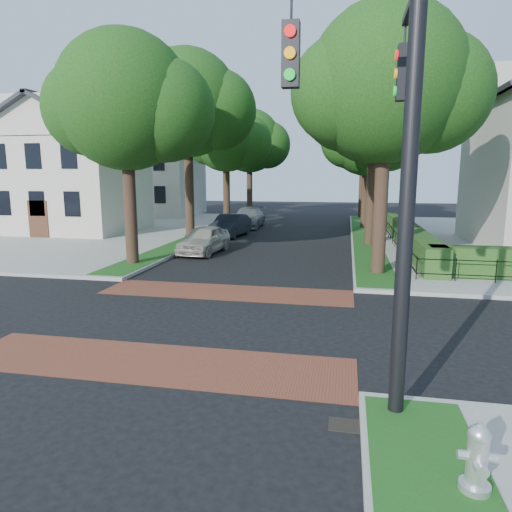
% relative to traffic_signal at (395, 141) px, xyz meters
% --- Properties ---
extents(ground, '(120.00, 120.00, 0.00)m').
position_rel_traffic_signal_xyz_m(ground, '(-4.89, 4.41, -4.71)').
color(ground, black).
rests_on(ground, ground).
extents(sidewalk_nw, '(30.00, 30.00, 0.15)m').
position_rel_traffic_signal_xyz_m(sidewalk_nw, '(-24.39, 23.41, -4.63)').
color(sidewalk_nw, gray).
rests_on(sidewalk_nw, ground).
extents(crosswalk_far, '(9.00, 2.20, 0.01)m').
position_rel_traffic_signal_xyz_m(crosswalk_far, '(-4.89, 7.61, -4.70)').
color(crosswalk_far, brown).
rests_on(crosswalk_far, ground).
extents(crosswalk_near, '(9.00, 2.20, 0.01)m').
position_rel_traffic_signal_xyz_m(crosswalk_near, '(-4.89, 1.21, -4.70)').
color(crosswalk_near, brown).
rests_on(crosswalk_near, ground).
extents(storm_drain, '(0.65, 0.45, 0.01)m').
position_rel_traffic_signal_xyz_m(storm_drain, '(-0.59, -0.59, -4.70)').
color(storm_drain, black).
rests_on(storm_drain, ground).
extents(grass_strip_ne, '(1.60, 29.80, 0.02)m').
position_rel_traffic_signal_xyz_m(grass_strip_ne, '(0.51, 23.51, -4.55)').
color(grass_strip_ne, '#174012').
rests_on(grass_strip_ne, sidewalk_ne).
extents(grass_strip_nw, '(1.60, 29.80, 0.02)m').
position_rel_traffic_signal_xyz_m(grass_strip_nw, '(-10.29, 23.51, -4.55)').
color(grass_strip_nw, '#174012').
rests_on(grass_strip_nw, sidewalk_nw).
extents(tree_right_near, '(7.75, 6.67, 10.66)m').
position_rel_traffic_signal_xyz_m(tree_right_near, '(0.72, 11.65, 2.92)').
color(tree_right_near, black).
rests_on(tree_right_near, sidewalk_ne).
extents(tree_right_mid, '(8.25, 7.09, 11.22)m').
position_rel_traffic_signal_xyz_m(tree_right_mid, '(0.72, 19.66, 3.28)').
color(tree_right_mid, black).
rests_on(tree_right_mid, sidewalk_ne).
extents(tree_right_far, '(7.25, 6.23, 9.74)m').
position_rel_traffic_signal_xyz_m(tree_right_far, '(0.71, 28.64, 2.20)').
color(tree_right_far, black).
rests_on(tree_right_far, sidewalk_ne).
extents(tree_right_back, '(7.50, 6.45, 10.20)m').
position_rel_traffic_signal_xyz_m(tree_right_back, '(0.72, 37.64, 2.56)').
color(tree_right_back, black).
rests_on(tree_right_back, sidewalk_ne).
extents(tree_left_near, '(7.50, 6.45, 10.20)m').
position_rel_traffic_signal_xyz_m(tree_left_near, '(-10.28, 11.64, 2.56)').
color(tree_left_near, black).
rests_on(tree_left_near, sidewalk_nw).
extents(tree_left_mid, '(8.00, 6.88, 11.48)m').
position_rel_traffic_signal_xyz_m(tree_left_mid, '(-10.28, 19.66, 3.64)').
color(tree_left_mid, black).
rests_on(tree_left_mid, sidewalk_nw).
extents(tree_left_far, '(7.00, 6.02, 9.86)m').
position_rel_traffic_signal_xyz_m(tree_left_far, '(-10.29, 28.63, 2.41)').
color(tree_left_far, black).
rests_on(tree_left_far, sidewalk_nw).
extents(tree_left_back, '(7.75, 6.66, 10.44)m').
position_rel_traffic_signal_xyz_m(tree_left_back, '(-10.28, 37.65, 2.70)').
color(tree_left_back, black).
rests_on(tree_left_back, sidewalk_nw).
extents(hedge_main_road, '(1.00, 18.00, 1.20)m').
position_rel_traffic_signal_xyz_m(hedge_main_road, '(2.81, 19.41, -3.96)').
color(hedge_main_road, '#1F4517').
rests_on(hedge_main_road, sidewalk_ne).
extents(fence_main_road, '(0.06, 18.00, 0.90)m').
position_rel_traffic_signal_xyz_m(fence_main_road, '(2.01, 19.41, -4.11)').
color(fence_main_road, black).
rests_on(fence_main_road, sidewalk_ne).
extents(house_left_near, '(10.00, 9.00, 10.14)m').
position_rel_traffic_signal_xyz_m(house_left_near, '(-20.38, 22.41, 0.33)').
color(house_left_near, beige).
rests_on(house_left_near, sidewalk_nw).
extents(house_left_far, '(10.00, 9.00, 10.14)m').
position_rel_traffic_signal_xyz_m(house_left_far, '(-20.38, 36.41, 0.33)').
color(house_left_far, beige).
rests_on(house_left_far, sidewalk_nw).
extents(traffic_signal, '(2.17, 2.00, 8.00)m').
position_rel_traffic_signal_xyz_m(traffic_signal, '(0.00, 0.00, 0.00)').
color(traffic_signal, black).
rests_on(traffic_signal, sidewalk_se).
extents(parked_car_front, '(2.11, 4.52, 1.50)m').
position_rel_traffic_signal_xyz_m(parked_car_front, '(-8.22, 15.46, -3.96)').
color(parked_car_front, '#B8B2A5').
rests_on(parked_car_front, ground).
extents(parked_car_middle, '(2.09, 4.80, 1.54)m').
position_rel_traffic_signal_xyz_m(parked_car_middle, '(-8.49, 22.14, -3.94)').
color(parked_car_middle, black).
rests_on(parked_car_middle, ground).
extents(parked_car_rear, '(2.39, 5.50, 1.57)m').
position_rel_traffic_signal_xyz_m(parked_car_rear, '(-8.49, 27.91, -3.92)').
color(parked_car_rear, gray).
rests_on(parked_car_rear, ground).
extents(fire_hydrant, '(0.52, 0.54, 0.96)m').
position_rel_traffic_signal_xyz_m(fire_hydrant, '(1.01, -2.12, -4.10)').
color(fire_hydrant, silver).
rests_on(fire_hydrant, sidewalk_se).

